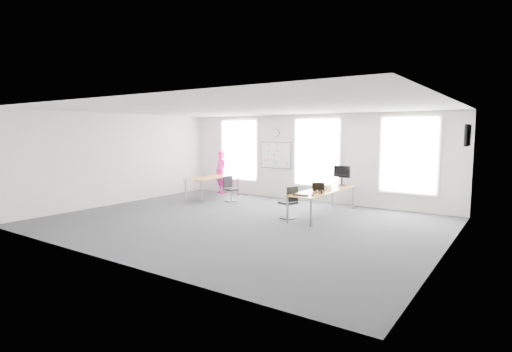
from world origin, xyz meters
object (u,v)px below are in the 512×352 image
Objects in this scene: chair_right at (289,204)px; headphones at (319,192)px; chair_left at (230,190)px; desk_right at (323,192)px; monitor at (342,174)px; person at (221,172)px; desk_left at (213,178)px; keyboard at (300,195)px.

chair_right is 4.81× the size of headphones.
chair_left is at bearing -93.80° from chair_right.
monitor reaches higher than desk_right.
person is (-4.46, 2.49, 0.44)m from chair_right.
chair_left is (0.89, -0.14, -0.34)m from desk_left.
monitor is at bearing -63.56° from chair_left.
chair_left is 3.99m from keyboard.
monitor is at bearing -177.12° from chair_right.
desk_left reaches higher than desk_right.
keyboard is at bearing -93.20° from desk_right.
desk_right is 7.17× the size of keyboard.
chair_right is 0.54× the size of person.
desk_left reaches higher than keyboard.
headphones is (0.18, -0.64, 0.10)m from desk_right.
chair_right is 1.47× the size of monitor.
desk_right is at bearing 166.16° from chair_right.
person is at bearing -100.02° from chair_right.
person is 3.95× the size of keyboard.
chair_left reaches higher than keyboard.
monitor is at bearing 8.93° from desk_left.
monitor is (0.11, 2.51, 0.36)m from keyboard.
chair_right reaches higher than desk_left.
monitor is (3.73, 0.86, 0.73)m from chair_left.
person is 2.72× the size of monitor.
chair_right is at bearing -19.95° from desk_left.
chair_left is 0.52× the size of person.
monitor is at bearing 82.63° from keyboard.
headphones is at bearing -74.20° from desk_right.
desk_left is 4.85m from keyboard.
desk_left is 4.69m from monitor.
desk_left is 3.52× the size of monitor.
chair_right is at bearing -99.54° from chair_left.
chair_left is 4.02m from headphones.
keyboard is at bearing -101.15° from chair_left.
desk_left is at bearing 94.70° from chair_left.
chair_right is (3.98, -1.45, -0.33)m from desk_left.
desk_right is at bearing 114.21° from headphones.
headphones is at bearing 128.88° from chair_right.
desk_right is 3.50× the size of chair_left.
monitor is at bearing 102.63° from headphones.
desk_left is at bearing -166.77° from monitor.
chair_right is 2.14× the size of keyboard.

